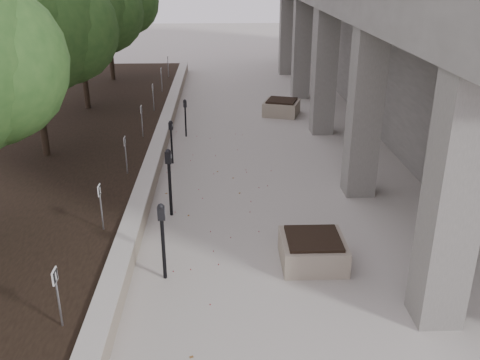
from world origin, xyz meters
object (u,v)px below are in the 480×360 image
object	(u,v)px
parking_meter_5	(185,118)
planter_front	(313,250)
planter_back	(281,107)
crabapple_tree_4	(79,31)
parking_meter_2	(163,242)
parking_meter_3	(170,183)
crabapple_tree_3	(32,55)
parking_meter_4	(172,142)
crabapple_tree_5	(108,17)

from	to	relation	value
parking_meter_5	planter_front	xyz separation A→B (m)	(2.84, -7.97, -0.34)
planter_front	planter_back	size ratio (longest dim) A/B	0.97
parking_meter_5	planter_back	size ratio (longest dim) A/B	1.02
parking_meter_5	planter_back	bearing A→B (deg)	23.67
crabapple_tree_4	parking_meter_5	world-z (taller)	crabapple_tree_4
crabapple_tree_4	parking_meter_2	bearing A→B (deg)	-70.59
parking_meter_3	crabapple_tree_3	bearing A→B (deg)	151.86
crabapple_tree_4	planter_back	bearing A→B (deg)	1.90
parking_meter_3	planter_front	distance (m)	3.62
parking_meter_3	parking_meter_5	world-z (taller)	parking_meter_3
parking_meter_4	planter_back	world-z (taller)	parking_meter_4
parking_meter_3	crabapple_tree_5	bearing A→B (deg)	117.73
crabapple_tree_5	parking_meter_3	distance (m)	13.81
crabapple_tree_4	parking_meter_3	distance (m)	9.19
crabapple_tree_3	parking_meter_3	xyz separation A→B (m)	(3.67, -3.10, -2.33)
parking_meter_3	parking_meter_4	distance (m)	3.34
crabapple_tree_4	planter_front	xyz separation A→B (m)	(6.52, -10.27, -2.84)
crabapple_tree_3	parking_meter_4	world-z (taller)	crabapple_tree_3
parking_meter_2	parking_meter_4	distance (m)	5.91
parking_meter_4	parking_meter_5	bearing A→B (deg)	103.47
crabapple_tree_3	crabapple_tree_5	world-z (taller)	same
crabapple_tree_5	parking_meter_5	xyz separation A→B (m)	(3.68, -7.30, -2.50)
parking_meter_4	crabapple_tree_3	bearing A→B (deg)	-157.13
parking_meter_5	planter_back	world-z (taller)	parking_meter_5
crabapple_tree_3	planter_back	bearing A→B (deg)	36.37
planter_back	parking_meter_2	bearing A→B (deg)	-107.06
parking_meter_2	parking_meter_5	distance (m)	8.38
crabapple_tree_5	parking_meter_3	bearing A→B (deg)	-74.36
parking_meter_5	planter_front	distance (m)	8.47
crabapple_tree_3	parking_meter_5	distance (m)	5.20
crabapple_tree_5	planter_front	world-z (taller)	crabapple_tree_5
parking_meter_4	crabapple_tree_5	bearing A→B (deg)	128.55
planter_back	parking_meter_5	bearing A→B (deg)	-143.52
parking_meter_4	parking_meter_5	size ratio (longest dim) A/B	1.01
parking_meter_2	parking_meter_5	bearing A→B (deg)	89.78
parking_meter_4	planter_front	bearing A→B (deg)	-41.37
crabapple_tree_3	planter_back	size ratio (longest dim) A/B	4.43
crabapple_tree_3	parking_meter_3	world-z (taller)	crabapple_tree_3
crabapple_tree_4	parking_meter_2	xyz separation A→B (m)	(3.76, -10.68, -2.37)
crabapple_tree_5	parking_meter_3	xyz separation A→B (m)	(3.67, -13.10, -2.33)
parking_meter_2	parking_meter_4	xyz separation A→B (m)	(-0.33, 5.90, -0.12)
crabapple_tree_4	planter_front	world-z (taller)	crabapple_tree_4
parking_meter_5	planter_back	xyz separation A→B (m)	(3.43, 2.54, -0.34)
crabapple_tree_3	crabapple_tree_5	size ratio (longest dim) A/B	1.00
parking_meter_3	planter_back	bearing A→B (deg)	79.66
parking_meter_2	planter_front	world-z (taller)	parking_meter_2
crabapple_tree_4	parking_meter_5	size ratio (longest dim) A/B	4.36
parking_meter_5	parking_meter_3	bearing A→B (deg)	-102.92
parking_meter_3	parking_meter_4	world-z (taller)	parking_meter_3
parking_meter_5	planter_front	bearing A→B (deg)	-83.17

